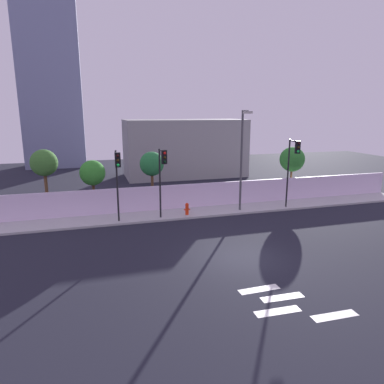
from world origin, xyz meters
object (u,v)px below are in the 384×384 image
(roadside_tree_midleft, at_px, (93,173))
(roadside_tree_rightmost, at_px, (292,159))
(roadside_tree_midright, at_px, (152,164))
(traffic_light_center, at_px, (117,172))
(fire_hydrant, at_px, (187,208))
(traffic_light_right, at_px, (293,159))
(roadside_tree_leftmost, at_px, (44,163))
(street_lamp_curbside, at_px, (242,153))
(traffic_light_left, at_px, (162,169))

(roadside_tree_midleft, relative_size, roadside_tree_rightmost, 0.88)
(roadside_tree_midleft, height_order, roadside_tree_midright, roadside_tree_midright)
(traffic_light_center, xyz_separation_m, roadside_tree_midright, (2.88, 3.94, -0.21))
(fire_hydrant, bearing_deg, traffic_light_right, -5.88)
(traffic_light_right, distance_m, roadside_tree_rightmost, 4.70)
(fire_hydrant, distance_m, roadside_tree_leftmost, 10.43)
(fire_hydrant, bearing_deg, street_lamp_curbside, -2.07)
(traffic_light_right, relative_size, roadside_tree_midright, 1.19)
(fire_hydrant, xyz_separation_m, roadside_tree_midleft, (-6.23, 3.15, 2.30))
(roadside_tree_midleft, xyz_separation_m, roadside_tree_midright, (4.36, 0.00, 0.47))
(traffic_light_left, height_order, fire_hydrant, traffic_light_left)
(roadside_tree_rightmost, bearing_deg, fire_hydrant, -162.88)
(traffic_light_right, bearing_deg, roadside_tree_leftmost, 167.05)
(fire_hydrant, height_order, roadside_tree_rightmost, roadside_tree_rightmost)
(fire_hydrant, bearing_deg, roadside_tree_leftmost, 161.51)
(traffic_light_center, relative_size, roadside_tree_midright, 1.09)
(street_lamp_curbside, bearing_deg, roadside_tree_leftmost, 166.24)
(traffic_light_center, distance_m, fire_hydrant, 5.66)
(roadside_tree_rightmost, bearing_deg, traffic_light_center, -165.27)
(roadside_tree_midleft, bearing_deg, roadside_tree_midright, 0.00)
(traffic_light_left, relative_size, street_lamp_curbside, 0.65)
(roadside_tree_leftmost, distance_m, roadside_tree_rightmost, 19.67)
(traffic_light_center, relative_size, street_lamp_curbside, 0.65)
(roadside_tree_leftmost, xyz_separation_m, roadside_tree_rightmost, (19.67, -0.00, -0.47))
(street_lamp_curbside, bearing_deg, traffic_light_left, -175.64)
(traffic_light_left, height_order, street_lamp_curbside, street_lamp_curbside)
(street_lamp_curbside, distance_m, roadside_tree_rightmost, 7.11)
(traffic_light_center, distance_m, street_lamp_curbside, 8.85)
(roadside_tree_midleft, bearing_deg, traffic_light_right, -15.77)
(street_lamp_curbside, relative_size, fire_hydrant, 8.44)
(roadside_tree_midright, bearing_deg, traffic_light_left, -89.61)
(traffic_light_left, xyz_separation_m, street_lamp_curbside, (5.89, 0.45, 0.82))
(traffic_light_center, relative_size, fire_hydrant, 5.50)
(traffic_light_left, distance_m, traffic_light_right, 9.62)
(street_lamp_curbside, relative_size, roadside_tree_leftmost, 1.52)
(traffic_light_center, relative_size, roadside_tree_leftmost, 0.99)
(traffic_light_center, height_order, roadside_tree_rightmost, traffic_light_center)
(traffic_light_left, bearing_deg, roadside_tree_midleft, 139.49)
(traffic_light_left, height_order, roadside_tree_leftmost, traffic_light_left)
(roadside_tree_midright, distance_m, roadside_tree_rightmost, 12.11)
(traffic_light_right, relative_size, street_lamp_curbside, 0.71)
(traffic_light_center, bearing_deg, fire_hydrant, 9.41)
(roadside_tree_rightmost, bearing_deg, traffic_light_left, -162.76)
(traffic_light_right, relative_size, fire_hydrant, 6.01)
(street_lamp_curbside, relative_size, roadside_tree_midleft, 1.87)
(fire_hydrant, distance_m, roadside_tree_rightmost, 11.04)
(traffic_light_right, distance_m, roadside_tree_midleft, 14.58)
(roadside_tree_midright, bearing_deg, roadside_tree_midleft, 180.00)
(traffic_light_left, relative_size, fire_hydrant, 5.53)
(traffic_light_left, bearing_deg, traffic_light_center, -176.22)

